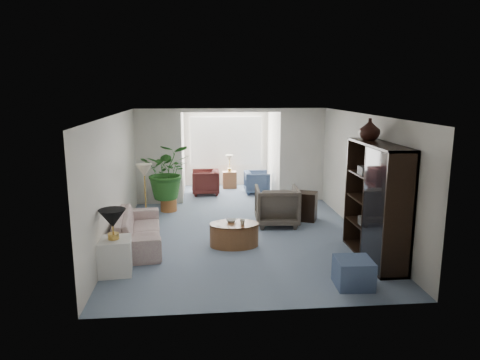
{
  "coord_description": "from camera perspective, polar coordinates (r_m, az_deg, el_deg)",
  "views": [
    {
      "loc": [
        -0.87,
        -8.57,
        3.0
      ],
      "look_at": [
        0.0,
        0.6,
        1.1
      ],
      "focal_mm": 33.24,
      "sensor_mm": 36.0,
      "label": 1
    }
  ],
  "objects": [
    {
      "name": "side_table_dark",
      "position": [
        10.42,
        8.24,
        -3.32
      ],
      "size": [
        0.68,
        0.62,
        0.66
      ],
      "primitive_type": "cube",
      "rotation": [
        0.0,
        0.0,
        -0.41
      ],
      "color": "black",
      "rests_on": "ground"
    },
    {
      "name": "end_table",
      "position": [
        7.69,
        -15.79,
        -9.39
      ],
      "size": [
        0.59,
        0.59,
        0.59
      ],
      "primitive_type": "cube",
      "rotation": [
        0.0,
        0.0,
        0.11
      ],
      "color": "white",
      "rests_on": "ground"
    },
    {
      "name": "sunroom_chair_blue",
      "position": [
        12.95,
        2.2,
        -0.27
      ],
      "size": [
        0.72,
        0.7,
        0.65
      ],
      "primitive_type": "imported",
      "rotation": [
        0.0,
        0.0,
        1.56
      ],
      "color": "slate",
      "rests_on": "ground"
    },
    {
      "name": "window_blinds",
      "position": [
        13.84,
        -1.79,
        5.02
      ],
      "size": [
        2.2,
        0.02,
        1.5
      ],
      "primitive_type": "cube",
      "color": "white"
    },
    {
      "name": "house_plant",
      "position": [
        11.05,
        -9.27,
        1.11
      ],
      "size": [
        1.24,
        1.07,
        1.37
      ],
      "primitive_type": "imported",
      "color": "#296221",
      "rests_on": "plant_pot"
    },
    {
      "name": "back_pier_left",
      "position": [
        11.74,
        -10.41,
        2.9
      ],
      "size": [
        1.2,
        0.12,
        2.5
      ],
      "primitive_type": "cube",
      "color": "silver",
      "rests_on": "ground"
    },
    {
      "name": "sunroom_chair_maroon",
      "position": [
        12.84,
        -4.45,
        -0.26
      ],
      "size": [
        0.79,
        0.77,
        0.71
      ],
      "primitive_type": "imported",
      "rotation": [
        0.0,
        0.0,
        -1.58
      ],
      "color": "#50211B",
      "rests_on": "ground"
    },
    {
      "name": "framed_picture",
      "position": [
        9.19,
        15.9,
        3.08
      ],
      "size": [
        0.04,
        0.5,
        0.4
      ],
      "primitive_type": "cube",
      "color": "#BEB198"
    },
    {
      "name": "floor_lamp",
      "position": [
        9.9,
        -12.19,
        1.21
      ],
      "size": [
        0.36,
        0.36,
        0.28
      ],
      "primitive_type": "cone",
      "color": "beige",
      "rests_on": "ground"
    },
    {
      "name": "window_pane",
      "position": [
        13.87,
        -1.8,
        5.03
      ],
      "size": [
        2.2,
        0.02,
        1.5
      ],
      "primitive_type": "cube",
      "color": "white"
    },
    {
      "name": "entertainment_cabinet",
      "position": [
        8.17,
        17.09,
        -2.75
      ],
      "size": [
        0.5,
        1.87,
        2.08
      ],
      "primitive_type": "cube",
      "color": "black",
      "rests_on": "ground"
    },
    {
      "name": "coffee_table",
      "position": [
        8.67,
        -0.75,
        -7.01
      ],
      "size": [
        1.07,
        1.07,
        0.45
      ],
      "primitive_type": "cylinder",
      "rotation": [
        0.0,
        0.0,
        -0.13
      ],
      "color": "brown",
      "rests_on": "ground"
    },
    {
      "name": "ottoman",
      "position": [
        7.2,
        14.35,
        -11.46
      ],
      "size": [
        0.58,
        0.58,
        0.44
      ],
      "primitive_type": "cube",
      "rotation": [
        0.0,
        0.0,
        -0.05
      ],
      "color": "slate",
      "rests_on": "ground"
    },
    {
      "name": "sofa",
      "position": [
        8.91,
        -13.0,
        -6.15
      ],
      "size": [
        1.09,
        2.28,
        0.64
      ],
      "primitive_type": "imported",
      "rotation": [
        0.0,
        0.0,
        1.68
      ],
      "color": "beige",
      "rests_on": "ground"
    },
    {
      "name": "back_header",
      "position": [
        11.61,
        -1.13,
        8.94
      ],
      "size": [
        2.6,
        0.12,
        0.1
      ],
      "primitive_type": "cube",
      "color": "silver",
      "rests_on": "back_pier_left"
    },
    {
      "name": "shelf_clutter",
      "position": [
        8.07,
        16.97,
        -2.55
      ],
      "size": [
        0.3,
        1.05,
        1.06
      ],
      "color": "#3C3A36",
      "rests_on": "entertainment_cabinet"
    },
    {
      "name": "back_pier_right",
      "position": [
        12.02,
        7.97,
        3.18
      ],
      "size": [
        1.2,
        0.12,
        2.5
      ],
      "primitive_type": "cube",
      "color": "silver",
      "rests_on": "ground"
    },
    {
      "name": "wingback_chair",
      "position": [
        9.96,
        4.74,
        -3.3
      ],
      "size": [
        0.99,
        1.02,
        0.87
      ],
      "primitive_type": "imported",
      "rotation": [
        0.0,
        0.0,
        3.08
      ],
      "color": "#5C5448",
      "rests_on": "ground"
    },
    {
      "name": "sunroom_floor",
      "position": [
        13.05,
        -1.46,
        -1.64
      ],
      "size": [
        2.6,
        2.6,
        0.0
      ],
      "primitive_type": "plane",
      "color": "gray",
      "rests_on": "ground"
    },
    {
      "name": "table_lamp",
      "position": [
        7.49,
        -16.06,
        -4.77
      ],
      "size": [
        0.44,
        0.44,
        0.3
      ],
      "primitive_type": "cone",
      "color": "black",
      "rests_on": "end_table"
    },
    {
      "name": "plant_pot",
      "position": [
        11.23,
        -9.13,
        -3.14
      ],
      "size": [
        0.4,
        0.4,
        0.32
      ],
      "primitive_type": "cylinder",
      "color": "#AB6431",
      "rests_on": "ground"
    },
    {
      "name": "coffee_bowl",
      "position": [
        8.69,
        -1.14,
        -5.25
      ],
      "size": [
        0.22,
        0.22,
        0.05
      ],
      "primitive_type": "imported",
      "rotation": [
        0.0,
        0.0,
        -0.13
      ],
      "color": "silver",
      "rests_on": "coffee_table"
    },
    {
      "name": "cabinet_urn",
      "position": [
        8.42,
        16.3,
        6.27
      ],
      "size": [
        0.38,
        0.38,
        0.39
      ],
      "primitive_type": "imported",
      "color": "black",
      "rests_on": "entertainment_cabinet"
    },
    {
      "name": "floor",
      "position": [
        9.12,
        0.36,
        -7.55
      ],
      "size": [
        6.0,
        6.0,
        0.0
      ],
      "primitive_type": "plane",
      "color": "gray",
      "rests_on": "ground"
    },
    {
      "name": "coffee_cup",
      "position": [
        8.51,
        0.31,
        -5.45
      ],
      "size": [
        0.12,
        0.12,
        0.1
      ],
      "primitive_type": "imported",
      "rotation": [
        0.0,
        0.0,
        -0.13
      ],
      "color": "#B9B6A2",
      "rests_on": "coffee_table"
    },
    {
      "name": "sunroom_table",
      "position": [
        13.62,
        -1.35,
        0.04
      ],
      "size": [
        0.42,
        0.33,
        0.51
      ],
      "primitive_type": "cube",
      "rotation": [
        0.0,
        0.0,
        -0.01
      ],
      "color": "brown",
      "rests_on": "ground"
    }
  ]
}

